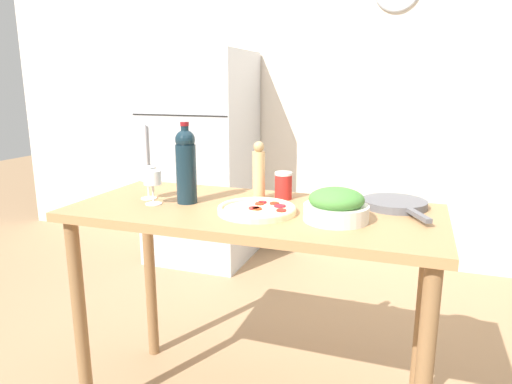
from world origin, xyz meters
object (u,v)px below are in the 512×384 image
Objects in this scene: wine_bottle at (186,165)px; salad_bowl at (336,206)px; wine_glass_near at (152,180)px; pepper_mill at (259,172)px; cast_iron_skillet at (395,203)px; salt_canister at (283,186)px; refrigerator at (201,159)px; wine_glass_far at (148,175)px; homemade_pizza at (257,209)px.

wine_bottle reaches higher than salad_bowl.
wine_glass_near is 0.44m from pepper_mill.
salad_bowl is 0.33m from cast_iron_skillet.
wine_glass_near is 0.99m from cast_iron_skillet.
cast_iron_skillet is (0.46, 0.01, -0.04)m from salt_canister.
refrigerator is 7.16× the size of salad_bowl.
wine_glass_far is at bearing 133.38° from wine_glass_near.
salt_canister is at bearing 82.40° from homemade_pizza.
cast_iron_skillet is at bearing 53.92° from salad_bowl.
wine_glass_far is at bearing -168.63° from cast_iron_skillet.
homemade_pizza is 0.26m from salt_canister.
homemade_pizza is at bearing 179.81° from salad_bowl.
salt_canister is (0.03, 0.25, 0.04)m from homemade_pizza.
salt_canister is at bearing 28.53° from wine_bottle.
salad_bowl is (0.37, -0.21, -0.07)m from pepper_mill.
wine_glass_near is 0.60× the size of salad_bowl.
wine_glass_near is at bearing -163.60° from cast_iron_skillet.
wine_glass_far is 0.82m from salad_bowl.
wine_glass_near is 0.37× the size of cast_iron_skillet.
homemade_pizza is at bearing -9.22° from wine_bottle.
wine_glass_far reaches higher than salad_bowl.
refrigerator reaches higher than cast_iron_skillet.
refrigerator is at bearing 110.29° from wine_glass_near.
wine_glass_near is 0.10m from wine_glass_far.
pepper_mill reaches higher than cast_iron_skillet.
pepper_mill is 1.06× the size of salad_bowl.
wine_bottle is 0.31m from pepper_mill.
pepper_mill reaches higher than salad_bowl.
cast_iron_skillet is at bearing 1.58° from salt_canister.
cast_iron_skillet is (0.49, 0.26, 0.00)m from homemade_pizza.
wine_bottle is 1.34× the size of pepper_mill.
homemade_pizza is at bearing -152.08° from cast_iron_skillet.
wine_bottle is 1.11× the size of homemade_pizza.
wine_bottle is at bearing 175.09° from salad_bowl.
homemade_pizza is 0.79× the size of cast_iron_skillet.
refrigerator reaches higher than wine_glass_near.
cast_iron_skillet is at bearing 27.92° from homemade_pizza.
wine_glass_far is (-0.07, 0.07, 0.00)m from wine_glass_near.
homemade_pizza is at bearing 1.93° from wine_glass_near.
salt_canister is 0.31× the size of cast_iron_skillet.
pepper_mill is at bearing 149.92° from salad_bowl.
salad_bowl is 0.61× the size of cast_iron_skillet.
pepper_mill is (1.02, -1.51, 0.22)m from refrigerator.
salad_bowl is at bearing 1.08° from wine_glass_near.
wine_bottle is 1.42× the size of salad_bowl.
wine_glass_far reaches higher than homemade_pizza.
wine_glass_near is at bearing -151.17° from salt_canister.
wine_glass_near is (0.64, -1.74, 0.21)m from refrigerator.
refrigerator is 12.01× the size of wine_glass_near.
refrigerator is 1.84m from pepper_mill.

